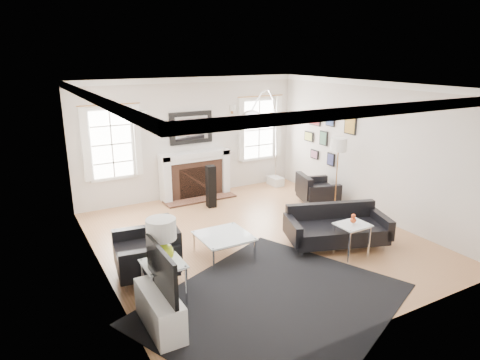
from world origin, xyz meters
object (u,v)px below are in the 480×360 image
sofa (336,228)px  arc_floor_lamp (265,138)px  coffee_table (224,237)px  gourd_lamp (162,238)px  armchair_right (315,191)px  armchair_left (150,253)px  fireplace (195,175)px

sofa → arc_floor_lamp: arc_floor_lamp is taller
coffee_table → gourd_lamp: 1.73m
armchair_right → coffee_table: 3.23m
armchair_left → gourd_lamp: (-0.07, -0.82, 0.59)m
armchair_left → gourd_lamp: 1.01m
armchair_left → armchair_right: 4.47m
armchair_right → arc_floor_lamp: bearing=124.5°
armchair_left → armchair_right: armchair_left is taller
armchair_right → coffee_table: bearing=-157.0°
fireplace → gourd_lamp: size_ratio=2.66×
coffee_table → gourd_lamp: gourd_lamp is taller
sofa → armchair_right: bearing=60.9°
sofa → armchair_left: size_ratio=1.73×
arc_floor_lamp → gourd_lamp: bearing=-139.0°
armchair_right → gourd_lamp: bearing=-153.9°
armchair_left → coffee_table: bearing=1.9°
armchair_right → coffee_table: armchair_right is taller
armchair_right → coffee_table: (-2.98, -1.26, 0.02)m
sofa → armchair_right: (1.03, 1.85, 0.01)m
sofa → armchair_left: bearing=170.4°
sofa → armchair_left: 3.29m
armchair_left → arc_floor_lamp: size_ratio=0.43×
sofa → gourd_lamp: (-3.31, -0.27, 0.65)m
arc_floor_lamp → coffee_table: bearing=-134.6°
sofa → arc_floor_lamp: (0.32, 2.89, 1.11)m
fireplace → sofa: 3.86m
armchair_right → arc_floor_lamp: size_ratio=0.40×
sofa → gourd_lamp: bearing=-175.3°
sofa → gourd_lamp: 3.39m
armchair_right → sofa: bearing=-119.1°
armchair_left → armchair_right: (4.27, 1.30, -0.05)m
sofa → coffee_table: (-1.95, 0.59, 0.03)m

